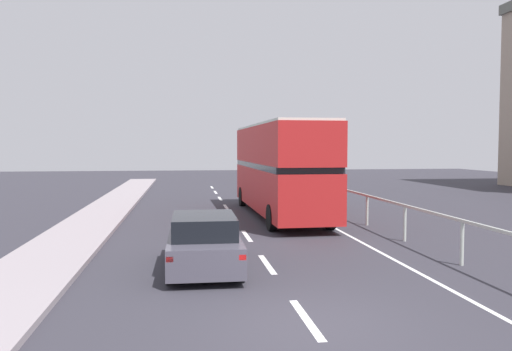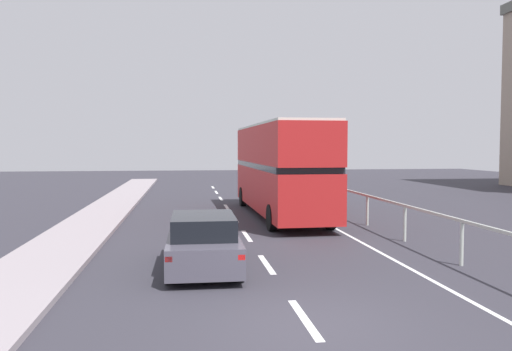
# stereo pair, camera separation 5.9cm
# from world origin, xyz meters

# --- Properties ---
(ground_plane) EXTENTS (74.68, 120.00, 0.10)m
(ground_plane) POSITION_xyz_m (0.00, 0.00, -0.05)
(ground_plane) COLOR #302E36
(lane_paint_markings) EXTENTS (3.73, 46.00, 0.01)m
(lane_paint_markings) POSITION_xyz_m (2.10, 9.00, 0.00)
(lane_paint_markings) COLOR silver
(lane_paint_markings) RESTS_ON ground
(bridge_side_railing) EXTENTS (0.10, 42.00, 1.23)m
(bridge_side_railing) POSITION_xyz_m (5.08, 9.00, 0.98)
(bridge_side_railing) COLOR #B5BBB1
(bridge_side_railing) RESTS_ON ground
(double_decker_bus_red) EXTENTS (2.72, 11.22, 4.15)m
(double_decker_bus_red) POSITION_xyz_m (2.11, 13.95, 2.23)
(double_decker_bus_red) COLOR #B21E1E
(double_decker_bus_red) RESTS_ON ground
(hatchback_car_near) EXTENTS (1.86, 4.17, 1.42)m
(hatchback_car_near) POSITION_xyz_m (-1.69, 4.35, 0.68)
(hatchback_car_near) COLOR #4B4855
(hatchback_car_near) RESTS_ON ground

